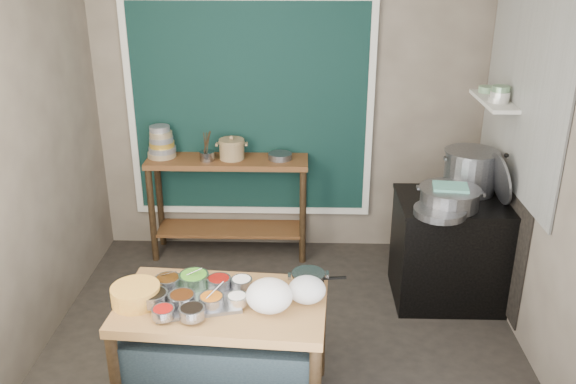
{
  "coord_description": "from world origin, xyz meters",
  "views": [
    {
      "loc": [
        0.14,
        -3.88,
        2.76
      ],
      "look_at": [
        0.03,
        0.25,
        1.06
      ],
      "focal_mm": 38.0,
      "sensor_mm": 36.0,
      "label": 1
    }
  ],
  "objects_px": {
    "yellow_basin": "(136,295)",
    "steamer": "(449,197)",
    "utensil_cup": "(207,156)",
    "prep_table": "(225,352)",
    "stove_block": "(452,251)",
    "back_counter": "(229,207)",
    "saucepan": "(308,281)",
    "ceramic_crock": "(232,150)",
    "stock_pot": "(470,171)",
    "condiment_tray": "(197,301)"
  },
  "relations": [
    {
      "from": "yellow_basin",
      "to": "saucepan",
      "type": "relative_size",
      "value": 1.38
    },
    {
      "from": "saucepan",
      "to": "ceramic_crock",
      "type": "distance_m",
      "value": 2.01
    },
    {
      "from": "saucepan",
      "to": "condiment_tray",
      "type": "bearing_deg",
      "value": -173.32
    },
    {
      "from": "prep_table",
      "to": "yellow_basin",
      "type": "xyz_separation_m",
      "value": [
        -0.51,
        -0.03,
        0.43
      ]
    },
    {
      "from": "back_counter",
      "to": "steamer",
      "type": "distance_m",
      "value": 2.05
    },
    {
      "from": "utensil_cup",
      "to": "prep_table",
      "type": "bearing_deg",
      "value": -79.24
    },
    {
      "from": "utensil_cup",
      "to": "saucepan",
      "type": "bearing_deg",
      "value": -63.88
    },
    {
      "from": "yellow_basin",
      "to": "saucepan",
      "type": "bearing_deg",
      "value": 10.15
    },
    {
      "from": "yellow_basin",
      "to": "saucepan",
      "type": "height_order",
      "value": "saucepan"
    },
    {
      "from": "stove_block",
      "to": "ceramic_crock",
      "type": "bearing_deg",
      "value": 158.51
    },
    {
      "from": "condiment_tray",
      "to": "stock_pot",
      "type": "relative_size",
      "value": 1.13
    },
    {
      "from": "saucepan",
      "to": "utensil_cup",
      "type": "relative_size",
      "value": 1.55
    },
    {
      "from": "stock_pot",
      "to": "steamer",
      "type": "relative_size",
      "value": 0.93
    },
    {
      "from": "stove_block",
      "to": "utensil_cup",
      "type": "relative_size",
      "value": 6.61
    },
    {
      "from": "prep_table",
      "to": "steamer",
      "type": "bearing_deg",
      "value": 40.16
    },
    {
      "from": "ceramic_crock",
      "to": "stove_block",
      "type": "bearing_deg",
      "value": -21.49
    },
    {
      "from": "stove_block",
      "to": "steamer",
      "type": "height_order",
      "value": "steamer"
    },
    {
      "from": "utensil_cup",
      "to": "stock_pot",
      "type": "relative_size",
      "value": 0.31
    },
    {
      "from": "ceramic_crock",
      "to": "steamer",
      "type": "distance_m",
      "value": 1.96
    },
    {
      "from": "yellow_basin",
      "to": "steamer",
      "type": "distance_m",
      "value": 2.43
    },
    {
      "from": "yellow_basin",
      "to": "stock_pot",
      "type": "xyz_separation_m",
      "value": [
        2.33,
        1.52,
        0.25
      ]
    },
    {
      "from": "saucepan",
      "to": "steamer",
      "type": "distance_m",
      "value": 1.48
    },
    {
      "from": "ceramic_crock",
      "to": "steamer",
      "type": "height_order",
      "value": "ceramic_crock"
    },
    {
      "from": "back_counter",
      "to": "stock_pot",
      "type": "bearing_deg",
      "value": -15.05
    },
    {
      "from": "prep_table",
      "to": "ceramic_crock",
      "type": "distance_m",
      "value": 2.14
    },
    {
      "from": "stove_block",
      "to": "yellow_basin",
      "type": "distance_m",
      "value": 2.6
    },
    {
      "from": "saucepan",
      "to": "ceramic_crock",
      "type": "relative_size",
      "value": 0.88
    },
    {
      "from": "yellow_basin",
      "to": "steamer",
      "type": "height_order",
      "value": "steamer"
    },
    {
      "from": "stove_block",
      "to": "steamer",
      "type": "xyz_separation_m",
      "value": [
        -0.1,
        -0.14,
        0.53
      ]
    },
    {
      "from": "condiment_tray",
      "to": "steamer",
      "type": "bearing_deg",
      "value": 34.08
    },
    {
      "from": "prep_table",
      "to": "back_counter",
      "type": "xyz_separation_m",
      "value": [
        -0.2,
        2.03,
        0.1
      ]
    },
    {
      "from": "back_counter",
      "to": "condiment_tray",
      "type": "relative_size",
      "value": 2.92
    },
    {
      "from": "back_counter",
      "to": "stove_block",
      "type": "bearing_deg",
      "value": -21.02
    },
    {
      "from": "yellow_basin",
      "to": "saucepan",
      "type": "distance_m",
      "value": 1.05
    },
    {
      "from": "prep_table",
      "to": "saucepan",
      "type": "distance_m",
      "value": 0.69
    },
    {
      "from": "saucepan",
      "to": "prep_table",
      "type": "bearing_deg",
      "value": -170.93
    },
    {
      "from": "condiment_tray",
      "to": "stock_pot",
      "type": "bearing_deg",
      "value": 37.34
    },
    {
      "from": "utensil_cup",
      "to": "stock_pot",
      "type": "xyz_separation_m",
      "value": [
        2.2,
        -0.5,
        0.06
      ]
    },
    {
      "from": "prep_table",
      "to": "stove_block",
      "type": "height_order",
      "value": "stove_block"
    },
    {
      "from": "steamer",
      "to": "yellow_basin",
      "type": "bearing_deg",
      "value": -150.41
    },
    {
      "from": "prep_table",
      "to": "condiment_tray",
      "type": "xyz_separation_m",
      "value": [
        -0.15,
        -0.01,
        0.39
      ]
    },
    {
      "from": "saucepan",
      "to": "back_counter",
      "type": "bearing_deg",
      "value": 103.68
    },
    {
      "from": "stove_block",
      "to": "steamer",
      "type": "bearing_deg",
      "value": -126.55
    },
    {
      "from": "prep_table",
      "to": "back_counter",
      "type": "relative_size",
      "value": 0.86
    },
    {
      "from": "prep_table",
      "to": "back_counter",
      "type": "height_order",
      "value": "back_counter"
    },
    {
      "from": "condiment_tray",
      "to": "utensil_cup",
      "type": "height_order",
      "value": "utensil_cup"
    },
    {
      "from": "stove_block",
      "to": "condiment_tray",
      "type": "distance_m",
      "value": 2.29
    },
    {
      "from": "prep_table",
      "to": "steamer",
      "type": "relative_size",
      "value": 2.64
    },
    {
      "from": "stock_pot",
      "to": "saucepan",
      "type": "bearing_deg",
      "value": -134.29
    },
    {
      "from": "stock_pot",
      "to": "condiment_tray",
      "type": "bearing_deg",
      "value": -142.66
    }
  ]
}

